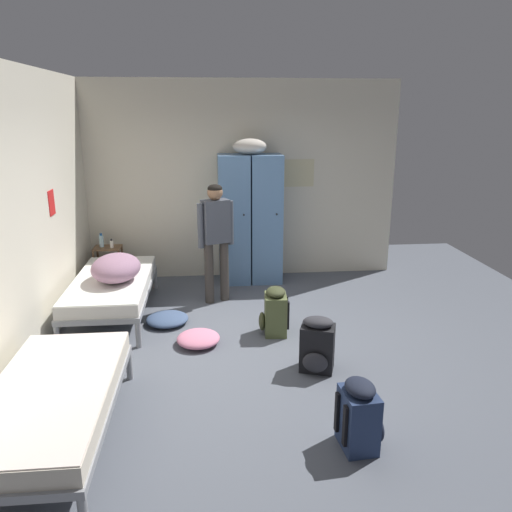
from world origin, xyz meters
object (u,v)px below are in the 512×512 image
object	(u,v)px
shelf_unit	(109,262)
bed_left_rear	(112,286)
bed_left_front	(51,399)
person_traveler	(216,232)
water_bottle	(101,241)
bedding_heap	(116,268)
clothes_pile_pink	(198,339)
backpack_navy	(360,416)
clothes_pile_denim	(167,319)
lotion_bottle	(112,244)
backpack_black	(317,346)
locker_bank	(250,216)
backpack_olive	(275,312)

from	to	relation	value
shelf_unit	bed_left_rear	bearing A→B (deg)	-77.74
bed_left_front	person_traveler	world-z (taller)	person_traveler
person_traveler	water_bottle	bearing A→B (deg)	153.55
bed_left_front	bed_left_rear	size ratio (longest dim) A/B	1.00
bedding_heap	person_traveler	xyz separation A→B (m)	(1.20, 0.47, 0.29)
person_traveler	water_bottle	xyz separation A→B (m)	(-1.62, 0.80, -0.28)
shelf_unit	bedding_heap	xyz separation A→B (m)	(0.34, -1.25, 0.30)
clothes_pile_pink	backpack_navy	bearing A→B (deg)	-56.39
shelf_unit	bedding_heap	bearing A→B (deg)	-74.95
bed_left_rear	bedding_heap	bearing A→B (deg)	-49.85
bed_left_rear	clothes_pile_pink	size ratio (longest dim) A/B	3.94
bed_left_front	clothes_pile_denim	world-z (taller)	bed_left_front
bedding_heap	lotion_bottle	bearing A→B (deg)	102.41
bed_left_rear	backpack_black	size ratio (longest dim) A/B	3.45
bedding_heap	clothes_pile_pink	bearing A→B (deg)	-39.76
bedding_heap	clothes_pile_pink	world-z (taller)	bedding_heap
clothes_pile_denim	shelf_unit	bearing A→B (deg)	122.19
locker_bank	lotion_bottle	size ratio (longest dim) A/B	16.40
backpack_navy	backpack_black	distance (m)	1.18
locker_bank	bedding_heap	size ratio (longest dim) A/B	2.74
bed_left_rear	backpack_olive	world-z (taller)	backpack_olive
bedding_heap	lotion_bottle	distance (m)	1.24
water_bottle	backpack_navy	world-z (taller)	water_bottle
clothes_pile_denim	lotion_bottle	bearing A→B (deg)	120.89
water_bottle	clothes_pile_pink	bearing A→B (deg)	-56.33
shelf_unit	bed_left_front	bearing A→B (deg)	-86.09
shelf_unit	clothes_pile_pink	distance (m)	2.45
backpack_navy	clothes_pile_pink	world-z (taller)	backpack_navy
lotion_bottle	backpack_olive	bearing A→B (deg)	-40.97
locker_bank	clothes_pile_denim	size ratio (longest dim) A/B	4.15
water_bottle	backpack_navy	bearing A→B (deg)	-56.36
shelf_unit	water_bottle	xyz separation A→B (m)	(-0.08, 0.02, 0.31)
bed_left_rear	bedding_heap	world-z (taller)	bedding_heap
locker_bank	backpack_black	bearing A→B (deg)	-81.30
backpack_navy	water_bottle	bearing A→B (deg)	123.64
shelf_unit	person_traveler	distance (m)	1.82
person_traveler	backpack_navy	xyz separation A→B (m)	(1.00, -3.12, -0.68)
water_bottle	backpack_black	bearing A→B (deg)	-47.23
bedding_heap	backpack_black	bearing A→B (deg)	-34.79
bed_left_front	backpack_olive	world-z (taller)	backpack_olive
backpack_black	bedding_heap	bearing A→B (deg)	145.21
backpack_navy	bed_left_rear	bearing A→B (deg)	129.63
lotion_bottle	backpack_navy	distance (m)	4.60
shelf_unit	backpack_black	size ratio (longest dim) A/B	1.04
backpack_navy	backpack_black	bearing A→B (deg)	93.35
bedding_heap	backpack_black	size ratio (longest dim) A/B	1.38
person_traveler	water_bottle	distance (m)	1.83
backpack_navy	clothes_pile_pink	size ratio (longest dim) A/B	1.14
locker_bank	bedding_heap	world-z (taller)	locker_bank
shelf_unit	bed_left_rear	xyz separation A→B (m)	(0.25, -1.15, 0.04)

